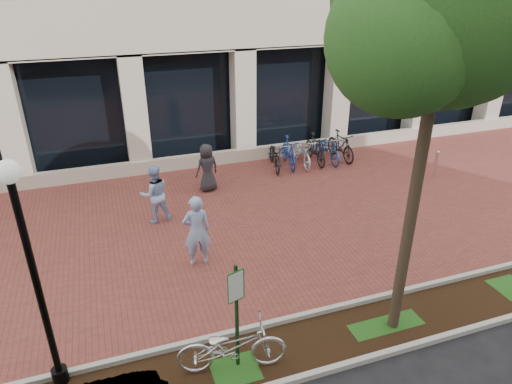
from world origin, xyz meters
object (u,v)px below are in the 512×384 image
object	(u,v)px
parking_sign	(237,304)
pedestrian_mid	(155,194)
pedestrian_right	(207,168)
pedestrian_left	(197,231)
lamppost	(33,270)
street_tree	(448,7)
bollard	(436,164)
locked_bicycle	(232,346)
bike_rack_cluster	(308,151)

from	to	relation	value
parking_sign	pedestrian_mid	distance (m)	6.16
parking_sign	pedestrian_right	distance (m)	7.79
parking_sign	pedestrian_left	world-z (taller)	parking_sign
lamppost	street_tree	xyz separation A→B (m)	(6.56, -0.69, 3.76)
parking_sign	lamppost	size ratio (longest dim) A/B	0.52
lamppost	street_tree	distance (m)	7.59
bollard	parking_sign	bearing A→B (deg)	-146.71
locked_bicycle	bike_rack_cluster	world-z (taller)	bike_rack_cluster
pedestrian_left	locked_bicycle	bearing A→B (deg)	88.74
pedestrian_left	street_tree	bearing A→B (deg)	135.12
lamppost	street_tree	world-z (taller)	street_tree
pedestrian_left	pedestrian_mid	bearing A→B (deg)	-74.08
pedestrian_mid	locked_bicycle	bearing A→B (deg)	89.22
lamppost	bollard	world-z (taller)	lamppost
locked_bicycle	street_tree	bearing A→B (deg)	-78.51
parking_sign	bollard	xyz separation A→B (m)	(9.27, 6.09, -0.94)
pedestrian_left	pedestrian_right	distance (m)	4.32
pedestrian_mid	bollard	bearing A→B (deg)	174.26
street_tree	pedestrian_left	world-z (taller)	street_tree
lamppost	locked_bicycle	distance (m)	3.63
bollard	locked_bicycle	bearing A→B (deg)	-146.92
street_tree	parking_sign	bearing A→B (deg)	179.99
bike_rack_cluster	parking_sign	bearing A→B (deg)	-116.88
pedestrian_mid	parking_sign	bearing A→B (deg)	90.31
lamppost	pedestrian_right	distance (m)	8.40
lamppost	pedestrian_left	world-z (taller)	lamppost
street_tree	pedestrian_right	bearing A→B (deg)	105.62
pedestrian_mid	lamppost	bearing A→B (deg)	59.66
street_tree	bollard	bearing A→B (deg)	46.20
lamppost	pedestrian_left	bearing A→B (deg)	41.86
pedestrian_right	bollard	world-z (taller)	pedestrian_right
locked_bicycle	bollard	bearing A→B (deg)	-45.87
locked_bicycle	pedestrian_mid	xyz separation A→B (m)	(-0.52, 6.13, 0.34)
pedestrian_left	bollard	xyz separation A→B (m)	(9.23, 2.56, -0.44)
locked_bicycle	pedestrian_right	size ratio (longest dim) A/B	1.24
pedestrian_right	locked_bicycle	bearing A→B (deg)	63.18
locked_bicycle	bike_rack_cluster	size ratio (longest dim) A/B	0.56
pedestrian_left	pedestrian_mid	size ratio (longest dim) A/B	1.08
pedestrian_mid	pedestrian_left	bearing A→B (deg)	99.05
parking_sign	street_tree	size ratio (longest dim) A/B	0.28
pedestrian_left	bike_rack_cluster	xyz separation A→B (m)	(5.44, 5.20, -0.41)
street_tree	pedestrian_right	size ratio (longest dim) A/B	5.01
bollard	street_tree	bearing A→B (deg)	-133.80
parking_sign	locked_bicycle	world-z (taller)	parking_sign
street_tree	pedestrian_left	size ratio (longest dim) A/B	4.33
parking_sign	street_tree	world-z (taller)	street_tree
street_tree	pedestrian_mid	size ratio (longest dim) A/B	4.68
pedestrian_left	bike_rack_cluster	distance (m)	7.54
parking_sign	locked_bicycle	size ratio (longest dim) A/B	1.11
pedestrian_mid	pedestrian_right	distance (m)	2.48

